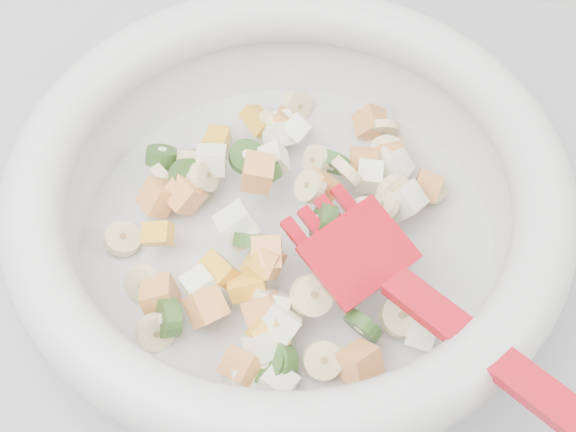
# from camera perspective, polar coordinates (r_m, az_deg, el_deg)

# --- Properties ---
(mixing_bowl) EXTENTS (0.43, 0.38, 0.13)m
(mixing_bowl) POSITION_cam_1_polar(r_m,az_deg,el_deg) (0.60, 0.02, 0.52)
(mixing_bowl) COLOR silver
(mixing_bowl) RESTS_ON counter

